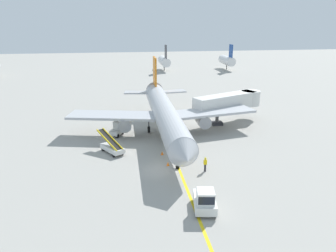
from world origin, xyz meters
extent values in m
plane|color=#9E9B93|center=(0.00, 0.00, 0.00)|extent=(300.00, 300.00, 0.00)
cube|color=yellow|center=(1.88, 5.00, 0.00)|extent=(2.09, 79.99, 0.01)
cylinder|color=#B2B5BA|center=(1.88, 11.53, 3.45)|extent=(3.97, 30.07, 3.30)
cone|color=#B2B5BA|center=(1.52, -4.67, 3.45)|extent=(3.29, 2.47, 3.23)
cone|color=#B2B5BA|center=(2.25, 27.92, 3.85)|extent=(3.20, 2.87, 3.14)
cube|color=#B2B5BA|center=(9.40, 12.86, 3.05)|extent=(13.59, 6.74, 0.36)
cylinder|color=gray|center=(7.74, 11.90, 2.05)|extent=(1.97, 3.24, 1.90)
cube|color=#B2B5BA|center=(-5.58, 13.20, 3.05)|extent=(13.66, 7.27, 0.36)
cylinder|color=gray|center=(-3.96, 12.16, 2.05)|extent=(1.97, 3.24, 1.90)
cube|color=orange|center=(2.19, 25.52, 7.50)|extent=(0.37, 4.01, 5.20)
cube|color=#B2B5BA|center=(5.18, 25.06, 3.85)|extent=(5.42, 2.79, 0.24)
cube|color=#B2B5BA|center=(-0.82, 25.19, 3.85)|extent=(5.49, 3.01, 0.24)
cylinder|color=#4C4C51|center=(1.62, 0.03, 1.56)|extent=(0.20, 0.20, 3.12)
cylinder|color=black|center=(1.62, 0.03, 0.28)|extent=(0.36, 0.57, 0.56)
cylinder|color=#4C4C51|center=(4.12, 13.48, 1.56)|extent=(0.20, 0.20, 3.12)
cylinder|color=black|center=(4.12, 13.48, 0.48)|extent=(0.37, 0.97, 0.96)
cylinder|color=#4C4C51|center=(-0.28, 13.58, 1.56)|extent=(0.20, 0.20, 3.12)
cylinder|color=black|center=(-0.28, 13.58, 0.48)|extent=(0.37, 0.97, 0.96)
cube|color=black|center=(1.56, -2.67, 3.80)|extent=(2.83, 1.06, 0.60)
cube|color=silver|center=(12.80, 16.42, 3.60)|extent=(12.01, 7.28, 2.50)
cylinder|color=silver|center=(18.00, 18.75, 3.60)|extent=(3.20, 3.20, 2.50)
cylinder|color=#59595B|center=(11.16, 15.69, 1.18)|extent=(0.56, 0.56, 2.35)
cube|color=#333338|center=(11.16, 15.69, 0.25)|extent=(1.80, 1.40, 0.50)
cube|color=silver|center=(2.42, -8.89, 0.70)|extent=(2.49, 3.87, 0.80)
cube|color=silver|center=(2.32, -9.51, 1.65)|extent=(1.78, 1.86, 1.10)
cube|color=black|center=(2.18, -10.28, 1.65)|extent=(1.42, 0.32, 0.77)
cylinder|color=black|center=(3.00, -10.27, 0.30)|extent=(0.32, 0.63, 0.60)
cylinder|color=black|center=(1.41, -10.00, 0.30)|extent=(0.32, 0.63, 0.60)
cylinder|color=black|center=(3.44, -7.79, 0.30)|extent=(0.32, 0.63, 0.60)
cylinder|color=black|center=(1.84, -7.51, 0.30)|extent=(0.32, 0.63, 0.60)
cube|color=silver|center=(-5.16, 12.83, 0.65)|extent=(2.27, 2.73, 0.70)
cube|color=silver|center=(-4.97, 13.20, 1.55)|extent=(1.42, 1.44, 1.10)
cube|color=black|center=(-4.73, 13.66, 1.55)|extent=(0.90, 0.53, 0.77)
cylinder|color=black|center=(-5.26, 13.83, 0.30)|extent=(0.47, 0.63, 0.60)
cylinder|color=black|center=(-4.28, 13.31, 0.30)|extent=(0.47, 0.63, 0.60)
cylinder|color=black|center=(-6.05, 12.34, 0.30)|extent=(0.47, 0.63, 0.60)
cylinder|color=black|center=(-5.07, 11.83, 0.30)|extent=(0.47, 0.63, 0.60)
cube|color=silver|center=(-5.80, 6.12, 0.60)|extent=(3.24, 4.03, 0.60)
cylinder|color=black|center=(-7.03, 6.93, 0.30)|extent=(0.50, 0.63, 0.60)
cylinder|color=black|center=(-5.93, 7.59, 0.30)|extent=(0.50, 0.63, 0.60)
cylinder|color=black|center=(-5.66, 4.65, 0.30)|extent=(0.50, 0.63, 0.60)
cylinder|color=black|center=(-4.57, 5.31, 0.30)|extent=(0.50, 0.63, 0.60)
cube|color=black|center=(-6.11, 6.64, 1.55)|extent=(3.34, 4.75, 1.76)
cube|color=yellow|center=(-6.49, 6.40, 1.67)|extent=(2.65, 4.35, 1.84)
cube|color=yellow|center=(-5.72, 6.87, 1.67)|extent=(2.65, 4.35, 1.84)
cylinder|color=#26262D|center=(4.57, -1.20, 0.42)|extent=(0.24, 0.24, 0.85)
cube|color=yellow|center=(4.57, -1.20, 1.13)|extent=(0.36, 0.22, 0.56)
sphere|color=tan|center=(4.57, -1.20, 1.52)|extent=(0.20, 0.20, 0.20)
sphere|color=yellow|center=(4.57, -1.20, 1.58)|extent=(0.24, 0.24, 0.24)
cone|color=orange|center=(0.66, 1.01, 0.22)|extent=(0.36, 0.36, 0.44)
cone|color=orange|center=(0.47, 4.43, 0.22)|extent=(0.36, 0.36, 0.44)
cylinder|color=silver|center=(11.94, 79.09, 3.10)|extent=(3.00, 10.00, 3.00)
cylinder|color=#3F3F3F|center=(11.94, 79.09, 0.80)|extent=(0.30, 0.30, 1.60)
cube|color=#333338|center=(11.94, 75.59, 6.60)|extent=(0.24, 3.20, 4.40)
cylinder|color=silver|center=(33.84, 77.80, 3.10)|extent=(3.00, 10.00, 3.00)
cylinder|color=#3F3F3F|center=(33.84, 77.80, 0.80)|extent=(0.30, 0.30, 1.60)
cube|color=navy|center=(33.84, 74.30, 6.60)|extent=(0.24, 3.20, 4.40)
camera|label=1|loc=(-5.10, -34.66, 16.39)|focal=35.63mm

